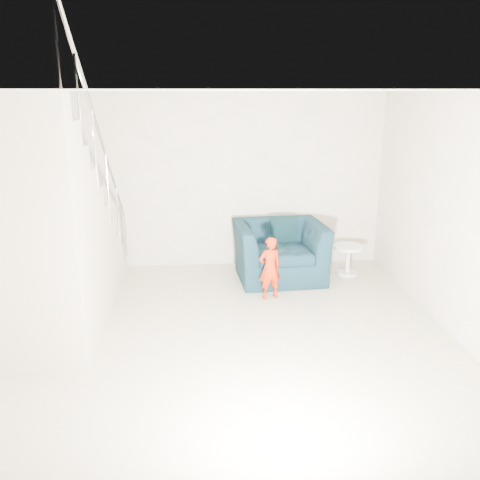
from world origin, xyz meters
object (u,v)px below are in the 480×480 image
at_px(side_table, 348,255).
at_px(toddler, 270,268).
at_px(armchair, 280,251).
at_px(staircase, 56,252).

bearing_deg(side_table, toddler, -147.23).
relative_size(armchair, staircase, 0.36).
bearing_deg(armchair, toddler, -112.09).
relative_size(toddler, side_table, 1.89).
xyz_separation_m(armchair, staircase, (-2.80, -1.50, 0.53)).
bearing_deg(staircase, side_table, 22.14).
distance_m(armchair, toddler, 0.81).
xyz_separation_m(armchair, side_table, (1.07, 0.08, -0.11)).
xyz_separation_m(armchair, toddler, (-0.25, -0.77, 0.01)).
bearing_deg(armchair, staircase, -156.11).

